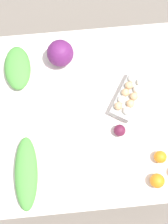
{
  "coord_description": "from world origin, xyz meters",
  "views": [
    {
      "loc": [
        0.04,
        0.47,
        2.35
      ],
      "look_at": [
        0.0,
        0.0,
        0.73
      ],
      "focal_mm": 50.0,
      "sensor_mm": 36.0,
      "label": 1
    }
  ],
  "objects_px": {
    "greens_bunch_beet_tops": "(18,68)",
    "orange_3": "(160,157)",
    "beet_root": "(120,130)",
    "cabbage_purple": "(60,53)",
    "egg_carton": "(129,96)",
    "orange_4": "(157,181)",
    "greens_bunch_scallion": "(26,173)"
  },
  "relations": [
    {
      "from": "egg_carton",
      "to": "orange_3",
      "type": "bearing_deg",
      "value": -128.73
    },
    {
      "from": "greens_bunch_scallion",
      "to": "orange_3",
      "type": "height_order",
      "value": "greens_bunch_scallion"
    },
    {
      "from": "greens_bunch_scallion",
      "to": "orange_4",
      "type": "height_order",
      "value": "same"
    },
    {
      "from": "cabbage_purple",
      "to": "egg_carton",
      "type": "xyz_separation_m",
      "value": [
        -0.35,
        0.28,
        -0.03
      ]
    },
    {
      "from": "cabbage_purple",
      "to": "greens_bunch_beet_tops",
      "type": "distance_m",
      "value": 0.25
    },
    {
      "from": "cabbage_purple",
      "to": "orange_3",
      "type": "xyz_separation_m",
      "value": [
        -0.47,
        0.62,
        -0.04
      ]
    },
    {
      "from": "beet_root",
      "to": "greens_bunch_beet_tops",
      "type": "bearing_deg",
      "value": -37.93
    },
    {
      "from": "orange_3",
      "to": "orange_4",
      "type": "relative_size",
      "value": 0.88
    },
    {
      "from": "greens_bunch_scallion",
      "to": "egg_carton",
      "type": "bearing_deg",
      "value": -148.04
    },
    {
      "from": "egg_carton",
      "to": "cabbage_purple",
      "type": "bearing_deg",
      "value": 83.97
    },
    {
      "from": "orange_3",
      "to": "orange_4",
      "type": "xyz_separation_m",
      "value": [
        0.04,
        0.12,
        0.0
      ]
    },
    {
      "from": "orange_4",
      "to": "cabbage_purple",
      "type": "bearing_deg",
      "value": -59.43
    },
    {
      "from": "cabbage_purple",
      "to": "orange_4",
      "type": "distance_m",
      "value": 0.85
    },
    {
      "from": "cabbage_purple",
      "to": "greens_bunch_beet_tops",
      "type": "relative_size",
      "value": 0.57
    },
    {
      "from": "orange_4",
      "to": "greens_bunch_scallion",
      "type": "bearing_deg",
      "value": -8.72
    },
    {
      "from": "egg_carton",
      "to": "orange_4",
      "type": "relative_size",
      "value": 3.77
    },
    {
      "from": "greens_bunch_beet_tops",
      "to": "beet_root",
      "type": "distance_m",
      "value": 0.66
    },
    {
      "from": "egg_carton",
      "to": "greens_bunch_scallion",
      "type": "bearing_deg",
      "value": 154.04
    },
    {
      "from": "egg_carton",
      "to": "beet_root",
      "type": "height_order",
      "value": "egg_carton"
    },
    {
      "from": "cabbage_purple",
      "to": "egg_carton",
      "type": "distance_m",
      "value": 0.45
    },
    {
      "from": "orange_3",
      "to": "orange_4",
      "type": "distance_m",
      "value": 0.12
    },
    {
      "from": "greens_bunch_beet_tops",
      "to": "cabbage_purple",
      "type": "bearing_deg",
      "value": -168.72
    },
    {
      "from": "orange_3",
      "to": "greens_bunch_scallion",
      "type": "bearing_deg",
      "value": 1.43
    },
    {
      "from": "egg_carton",
      "to": "beet_root",
      "type": "relative_size",
      "value": 4.42
    },
    {
      "from": "orange_4",
      "to": "greens_bunch_beet_tops",
      "type": "bearing_deg",
      "value": -45.25
    },
    {
      "from": "beet_root",
      "to": "egg_carton",
      "type": "bearing_deg",
      "value": -111.87
    },
    {
      "from": "greens_bunch_beet_tops",
      "to": "orange_3",
      "type": "xyz_separation_m",
      "value": [
        -0.71,
        0.57,
        -0.01
      ]
    },
    {
      "from": "greens_bunch_scallion",
      "to": "beet_root",
      "type": "distance_m",
      "value": 0.53
    },
    {
      "from": "egg_carton",
      "to": "orange_3",
      "type": "height_order",
      "value": "egg_carton"
    },
    {
      "from": "egg_carton",
      "to": "beet_root",
      "type": "xyz_separation_m",
      "value": [
        0.07,
        0.18,
        -0.01
      ]
    },
    {
      "from": "greens_bunch_beet_tops",
      "to": "beet_root",
      "type": "relative_size",
      "value": 4.11
    },
    {
      "from": "greens_bunch_scallion",
      "to": "beet_root",
      "type": "xyz_separation_m",
      "value": [
        -0.5,
        -0.18,
        -0.01
      ]
    }
  ]
}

